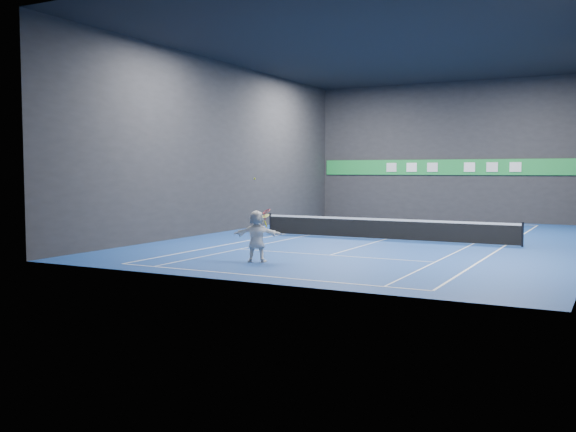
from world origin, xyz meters
The scene contains 19 objects.
ground centered at (0.00, 0.00, 0.00)m, with size 26.00×26.00×0.00m, color navy.
ceiling centered at (0.00, 0.00, 9.00)m, with size 26.00×26.00×0.00m, color black.
wall_back centered at (0.00, 13.00, 4.50)m, with size 18.00×0.10×9.00m, color #262528.
wall_front centered at (0.00, -13.00, 4.50)m, with size 18.00×0.10×9.00m, color #262528.
wall_left centered at (-9.00, 0.00, 4.50)m, with size 0.10×26.00×9.00m, color #262528.
baseline_near centered at (0.00, -11.89, 0.00)m, with size 10.98×0.08×0.01m, color white.
baseline_far centered at (0.00, 11.89, 0.00)m, with size 10.98×0.08×0.01m, color white.
sideline_doubles_left centered at (-5.49, 0.00, 0.00)m, with size 0.08×23.78×0.01m, color white.
sideline_doubles_right centered at (5.49, 0.00, 0.00)m, with size 0.08×23.78×0.01m, color white.
sideline_singles_left centered at (-4.11, 0.00, 0.00)m, with size 0.06×23.78×0.01m, color white.
sideline_singles_right centered at (4.11, 0.00, 0.00)m, with size 0.06×23.78×0.01m, color white.
service_line_near centered at (0.00, -6.40, 0.00)m, with size 8.23×0.06×0.01m, color white.
service_line_far centered at (0.00, 6.40, 0.00)m, with size 8.23×0.06×0.01m, color white.
center_service_line centered at (0.00, 0.00, 0.00)m, with size 0.06×12.80×0.01m, color white.
player centered at (-1.55, -9.31, 0.93)m, with size 1.72×0.55×1.86m, color white.
tennis_ball centered at (-1.66, -9.26, 2.97)m, with size 0.07×0.07×0.07m, color #DBEF27.
tennis_net centered at (0.00, 0.00, 0.54)m, with size 12.50×0.10×1.07m.
sponsor_banner centered at (0.00, 12.93, 3.50)m, with size 17.64×0.11×1.00m.
tennis_racket centered at (-1.18, -9.26, 1.75)m, with size 0.42×0.36×0.70m.
Camera 1 is at (9.98, -28.91, 3.24)m, focal length 40.00 mm.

